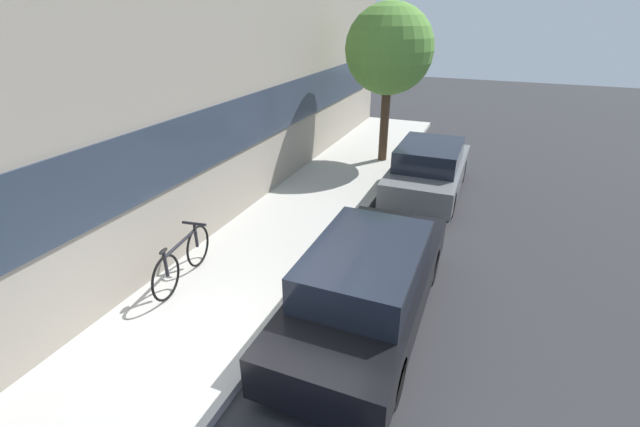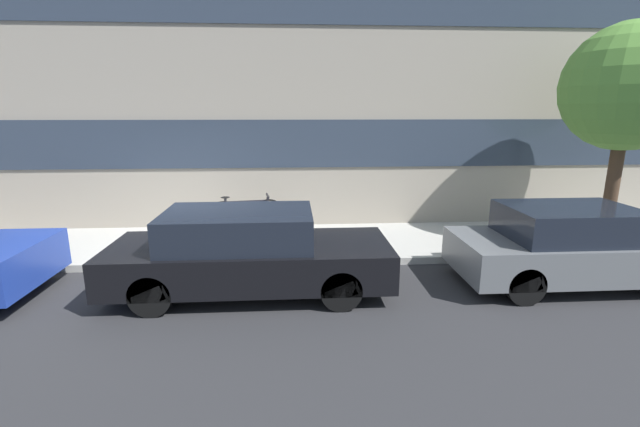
% 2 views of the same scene
% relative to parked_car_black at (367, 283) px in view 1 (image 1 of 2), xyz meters
% --- Properties ---
extents(ground_plane, '(56.00, 56.00, 0.00)m').
position_rel_parked_car_black_xyz_m(ground_plane, '(-1.50, 1.05, -0.67)').
color(ground_plane, '#2B2B2D').
extents(sidewalk_strip, '(28.00, 2.54, 0.14)m').
position_rel_parked_car_black_xyz_m(sidewalk_strip, '(-1.50, 2.32, -0.60)').
color(sidewalk_strip, '#B2AFA8').
rests_on(sidewalk_strip, ground_plane).
extents(parked_car_black, '(4.37, 1.65, 1.34)m').
position_rel_parked_car_black_xyz_m(parked_car_black, '(0.00, 0.00, 0.00)').
color(parked_car_black, black).
rests_on(parked_car_black, ground_plane).
extents(parked_car_grey, '(3.91, 1.63, 1.33)m').
position_rel_parked_car_black_xyz_m(parked_car_grey, '(5.34, -0.00, -0.01)').
color(parked_car_grey, slate).
rests_on(parked_car_grey, ground_plane).
extents(bicycle, '(1.74, 0.44, 0.85)m').
position_rel_parked_car_black_xyz_m(bicycle, '(-0.33, 3.07, -0.11)').
color(bicycle, black).
rests_on(bicycle, sidewalk_strip).
extents(street_tree, '(2.43, 2.43, 4.36)m').
position_rel_parked_car_black_xyz_m(street_tree, '(7.18, 1.65, 2.59)').
color(street_tree, '#473323').
rests_on(street_tree, sidewalk_strip).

